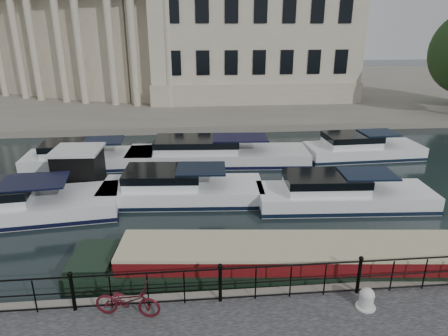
{
  "coord_description": "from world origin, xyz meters",
  "views": [
    {
      "loc": [
        -0.76,
        -11.55,
        7.95
      ],
      "look_at": [
        0.5,
        2.0,
        3.0
      ],
      "focal_mm": 32.0,
      "sensor_mm": 36.0,
      "label": 1
    }
  ],
  "objects_px": {
    "narrowboat": "(321,266)",
    "harbour_hut": "(79,171)",
    "mooring_bollard": "(367,299)",
    "bicycle": "(128,301)"
  },
  "relations": [
    {
      "from": "harbour_hut",
      "to": "narrowboat",
      "type": "bearing_deg",
      "value": -38.69
    },
    {
      "from": "bicycle",
      "to": "mooring_bollard",
      "type": "height_order",
      "value": "bicycle"
    },
    {
      "from": "bicycle",
      "to": "mooring_bollard",
      "type": "bearing_deg",
      "value": -80.93
    },
    {
      "from": "harbour_hut",
      "to": "bicycle",
      "type": "bearing_deg",
      "value": -67.98
    },
    {
      "from": "narrowboat",
      "to": "harbour_hut",
      "type": "bearing_deg",
      "value": 144.47
    },
    {
      "from": "bicycle",
      "to": "harbour_hut",
      "type": "height_order",
      "value": "harbour_hut"
    },
    {
      "from": "mooring_bollard",
      "to": "narrowboat",
      "type": "bearing_deg",
      "value": 101.96
    },
    {
      "from": "narrowboat",
      "to": "mooring_bollard",
      "type": "bearing_deg",
      "value": -72.67
    },
    {
      "from": "mooring_bollard",
      "to": "narrowboat",
      "type": "xyz_separation_m",
      "value": [
        -0.49,
        2.3,
        -0.47
      ]
    },
    {
      "from": "mooring_bollard",
      "to": "harbour_hut",
      "type": "distance_m",
      "value": 14.86
    }
  ]
}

